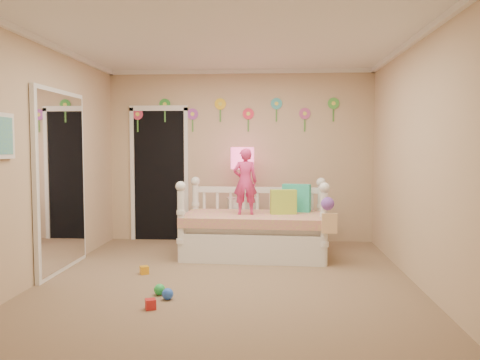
# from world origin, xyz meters

# --- Properties ---
(floor) EXTENTS (4.00, 4.50, 0.01)m
(floor) POSITION_xyz_m (0.00, 0.00, 0.00)
(floor) COLOR #7F684C
(floor) RESTS_ON ground
(ceiling) EXTENTS (4.00, 4.50, 0.01)m
(ceiling) POSITION_xyz_m (0.00, 0.00, 2.60)
(ceiling) COLOR white
(ceiling) RESTS_ON floor
(back_wall) EXTENTS (4.00, 0.01, 2.60)m
(back_wall) POSITION_xyz_m (0.00, 2.25, 1.30)
(back_wall) COLOR tan
(back_wall) RESTS_ON floor
(left_wall) EXTENTS (0.01, 4.50, 2.60)m
(left_wall) POSITION_xyz_m (-2.00, 0.00, 1.30)
(left_wall) COLOR tan
(left_wall) RESTS_ON floor
(right_wall) EXTENTS (0.01, 4.50, 2.60)m
(right_wall) POSITION_xyz_m (2.00, 0.00, 1.30)
(right_wall) COLOR tan
(right_wall) RESTS_ON floor
(crown_molding) EXTENTS (4.00, 4.50, 0.06)m
(crown_molding) POSITION_xyz_m (0.00, 0.00, 2.57)
(crown_molding) COLOR white
(crown_molding) RESTS_ON ceiling
(daybed) EXTENTS (1.92, 1.10, 1.01)m
(daybed) POSITION_xyz_m (0.26, 1.17, 0.51)
(daybed) COLOR white
(daybed) RESTS_ON floor
(pillow_turquoise) EXTENTS (0.39, 0.23, 0.37)m
(pillow_turquoise) POSITION_xyz_m (0.82, 1.43, 0.75)
(pillow_turquoise) COLOR #23B08C
(pillow_turquoise) RESTS_ON daybed
(pillow_lime) EXTENTS (0.35, 0.17, 0.32)m
(pillow_lime) POSITION_xyz_m (0.63, 1.18, 0.72)
(pillow_lime) COLOR #A9CD3E
(pillow_lime) RESTS_ON daybed
(child) EXTENTS (0.33, 0.24, 0.86)m
(child) POSITION_xyz_m (0.14, 1.11, 1.00)
(child) COLOR #DC3276
(child) RESTS_ON daybed
(nightstand) EXTENTS (0.46, 0.38, 0.70)m
(nightstand) POSITION_xyz_m (0.05, 1.89, 0.35)
(nightstand) COLOR white
(nightstand) RESTS_ON floor
(table_lamp) EXTENTS (0.34, 0.34, 0.74)m
(table_lamp) POSITION_xyz_m (0.05, 1.89, 1.19)
(table_lamp) COLOR #DB1D77
(table_lamp) RESTS_ON nightstand
(closet_doorway) EXTENTS (0.90, 0.04, 2.07)m
(closet_doorway) POSITION_xyz_m (-1.25, 2.23, 1.03)
(closet_doorway) COLOR black
(closet_doorway) RESTS_ON back_wall
(flower_decals) EXTENTS (3.40, 0.02, 0.50)m
(flower_decals) POSITION_xyz_m (-0.09, 2.24, 1.94)
(flower_decals) COLOR #B2668C
(flower_decals) RESTS_ON back_wall
(mirror_closet) EXTENTS (0.07, 1.30, 2.10)m
(mirror_closet) POSITION_xyz_m (-1.96, 0.30, 1.05)
(mirror_closet) COLOR white
(mirror_closet) RESTS_ON left_wall
(wall_picture) EXTENTS (0.05, 0.34, 0.42)m
(wall_picture) POSITION_xyz_m (-1.97, -0.90, 1.55)
(wall_picture) COLOR white
(wall_picture) RESTS_ON left_wall
(hanging_bag) EXTENTS (0.20, 0.16, 0.36)m
(hanging_bag) POSITION_xyz_m (1.15, 0.63, 0.62)
(hanging_bag) COLOR beige
(hanging_bag) RESTS_ON daybed
(toy_scatter) EXTENTS (1.25, 1.51, 0.11)m
(toy_scatter) POSITION_xyz_m (-0.64, -0.44, 0.06)
(toy_scatter) COLOR #996666
(toy_scatter) RESTS_ON floor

